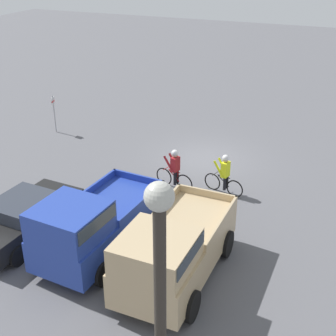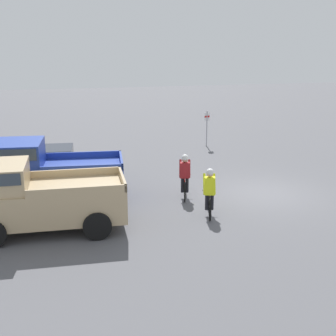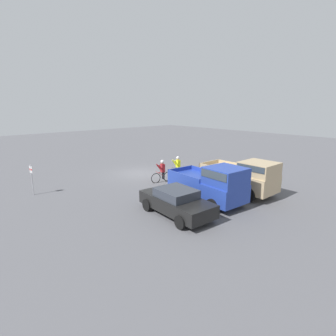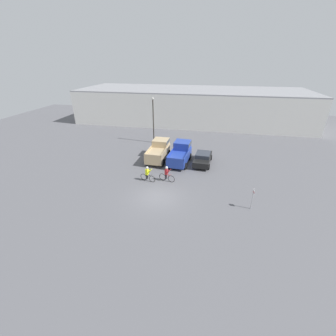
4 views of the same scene
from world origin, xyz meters
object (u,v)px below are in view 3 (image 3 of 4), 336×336
at_px(fire_lane_sign, 32,177).
at_px(sedan_0, 176,202).
at_px(cyclist_1, 178,166).
at_px(pickup_truck_1, 212,183).
at_px(cyclist_0, 162,171).
at_px(pickup_truck_0, 243,176).

bearing_deg(fire_lane_sign, sedan_0, 118.87).
xyz_separation_m(cyclist_1, fire_lane_sign, (10.07, -2.98, 0.37)).
relative_size(pickup_truck_1, cyclist_1, 2.91).
xyz_separation_m(cyclist_0, cyclist_1, (-1.97, -0.37, -0.02)).
bearing_deg(cyclist_1, pickup_truck_1, 64.68).
xyz_separation_m(pickup_truck_0, cyclist_1, (0.19, -5.87, -0.34)).
bearing_deg(cyclist_1, pickup_truck_0, 91.82).
relative_size(pickup_truck_0, cyclist_0, 2.85).
distance_m(cyclist_0, cyclist_1, 2.01).
bearing_deg(fire_lane_sign, cyclist_0, 157.52).
bearing_deg(fire_lane_sign, cyclist_1, 163.52).
distance_m(pickup_truck_0, sedan_0, 5.62).
distance_m(pickup_truck_0, pickup_truck_1, 2.84).
bearing_deg(pickup_truck_1, sedan_0, -1.97).
height_order(cyclist_1, fire_lane_sign, fire_lane_sign).
bearing_deg(pickup_truck_1, cyclist_0, -97.31).
height_order(pickup_truck_1, sedan_0, pickup_truck_1).
xyz_separation_m(pickup_truck_1, fire_lane_sign, (7.43, -8.56, 0.04)).
bearing_deg(pickup_truck_1, pickup_truck_0, 174.14).
relative_size(pickup_truck_1, fire_lane_sign, 2.50).
xyz_separation_m(sedan_0, fire_lane_sign, (4.67, -8.46, 0.49)).
distance_m(sedan_0, cyclist_1, 7.70).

